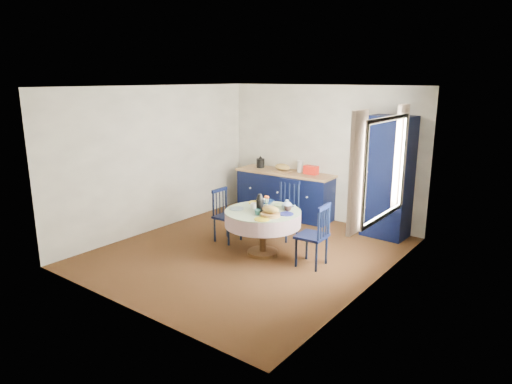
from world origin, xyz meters
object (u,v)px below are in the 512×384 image
mug_a (254,206)px  mug_b (257,212)px  chair_right (314,235)px  mug_c (288,208)px  kitchen_counter (285,193)px  mug_d (266,202)px  chair_far (284,209)px  pantry_cabinet (389,177)px  dining_table (263,218)px  cobalt_bowl (265,202)px  chair_left (226,215)px

mug_a → mug_b: size_ratio=1.22×
chair_right → mug_c: (-0.55, 0.14, 0.27)m
kitchen_counter → mug_a: bearing=-73.2°
mug_c → mug_d: mug_d is taller
mug_c → chair_far: bearing=126.8°
chair_right → mug_b: chair_right is taller
chair_right → mug_b: 0.88m
pantry_cabinet → mug_a: 2.37m
pantry_cabinet → dining_table: bearing=-119.0°
mug_a → chair_far: bearing=89.7°
pantry_cabinet → mug_d: bearing=-127.5°
chair_far → mug_c: 0.82m
kitchen_counter → cobalt_bowl: bearing=-70.0°
chair_left → mug_c: (1.15, 0.09, 0.29)m
pantry_cabinet → mug_b: 2.44m
mug_c → cobalt_bowl: (-0.49, 0.11, -0.01)m
chair_right → mug_d: size_ratio=9.39×
dining_table → cobalt_bowl: bearing=121.1°
chair_right → mug_c: 0.62m
mug_c → mug_d: bearing=168.6°
kitchen_counter → dining_table: kitchen_counter is taller
kitchen_counter → chair_left: (0.01, -1.77, -0.01)m
dining_table → mug_b: (0.06, -0.22, 0.16)m
dining_table → chair_far: bearing=101.9°
mug_c → mug_a: bearing=-156.7°
dining_table → chair_left: size_ratio=1.32×
kitchen_counter → mug_c: bearing=-58.5°
mug_c → mug_d: (-0.47, 0.10, 0.00)m
chair_left → chair_far: size_ratio=0.89×
pantry_cabinet → mug_c: 1.95m
kitchen_counter → chair_left: kitchen_counter is taller
kitchen_counter → chair_left: size_ratio=2.29×
kitchen_counter → chair_left: bearing=-92.7°
chair_far → mug_c: bearing=-53.6°
pantry_cabinet → mug_d: 2.13m
chair_left → mug_a: (0.67, -0.12, 0.29)m
dining_table → chair_right: size_ratio=1.24×
dining_table → cobalt_bowl: 0.40m
dining_table → chair_right: (0.84, 0.07, -0.11)m
mug_b → mug_a: bearing=136.3°
mug_d → chair_far: bearing=90.0°
chair_left → chair_right: (1.69, -0.05, 0.03)m
chair_left → cobalt_bowl: (0.66, 0.19, 0.28)m
mug_b → cobalt_bowl: size_ratio=0.36×
dining_table → chair_far: 0.86m
chair_right → mug_d: bearing=-107.1°
dining_table → kitchen_counter: bearing=114.4°
pantry_cabinet → mug_a: (-1.34, -1.93, -0.28)m
chair_far → chair_right: (1.02, -0.76, -0.03)m
kitchen_counter → pantry_cabinet: size_ratio=0.98×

